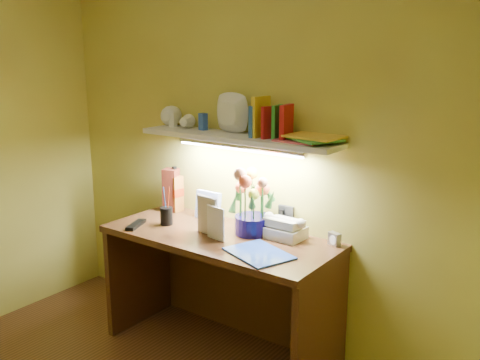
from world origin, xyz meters
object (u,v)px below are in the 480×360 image
desk_clock (334,239)px  whisky_bottle (175,189)px  flower_bouquet (253,203)px  telephone (284,227)px  desk (220,294)px

desk_clock → whisky_bottle: (-1.16, -0.03, 0.12)m
flower_bouquet → desk_clock: bearing=12.0°
telephone → desk_clock: bearing=13.7°
telephone → desk_clock: size_ratio=3.14×
desk → flower_bouquet: flower_bouquet is taller
desk → desk_clock: bearing=20.9°
telephone → desk_clock: 0.29m
desk_clock → whisky_bottle: 1.16m
flower_bouquet → telephone: size_ratio=1.66×
flower_bouquet → whisky_bottle: (-0.68, 0.07, -0.03)m
desk → telephone: bearing=27.9°
desk_clock → telephone: bearing=-147.0°
desk → desk_clock: desk_clock is taller
flower_bouquet → telephone: flower_bouquet is taller
flower_bouquet → desk_clock: flower_bouquet is taller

